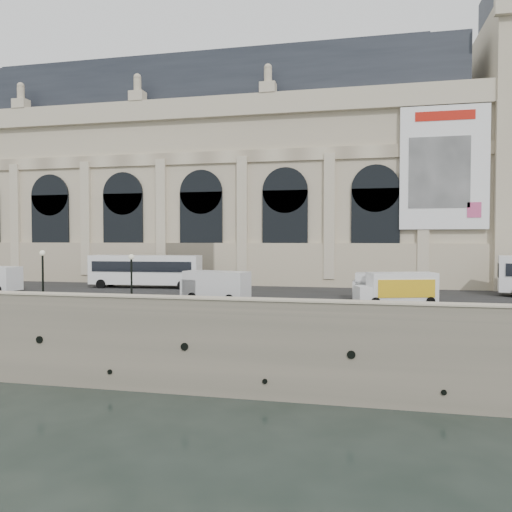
{
  "coord_description": "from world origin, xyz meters",
  "views": [
    {
      "loc": [
        14.78,
        -34.32,
        11.51
      ],
      "look_at": [
        2.58,
        22.0,
        9.49
      ],
      "focal_mm": 35.0,
      "sensor_mm": 36.0,
      "label": 1
    }
  ],
  "objects_px": {
    "lamp_left": "(43,278)",
    "box_truck": "(397,288)",
    "van_c": "(383,287)",
    "lamp_right": "(132,281)",
    "bus_left": "(145,270)",
    "van_b": "(213,286)"
  },
  "relations": [
    {
      "from": "bus_left",
      "to": "box_truck",
      "type": "xyz_separation_m",
      "value": [
        26.5,
        -8.26,
        -0.7
      ]
    },
    {
      "from": "bus_left",
      "to": "box_truck",
      "type": "relative_size",
      "value": 1.81
    },
    {
      "from": "box_truck",
      "to": "bus_left",
      "type": "bearing_deg",
      "value": 162.68
    },
    {
      "from": "van_c",
      "to": "lamp_left",
      "type": "bearing_deg",
      "value": -163.15
    },
    {
      "from": "van_b",
      "to": "lamp_right",
      "type": "distance_m",
      "value": 7.39
    },
    {
      "from": "box_truck",
      "to": "lamp_right",
      "type": "xyz_separation_m",
      "value": [
        -20.95,
        -6.32,
        0.78
      ]
    },
    {
      "from": "van_b",
      "to": "van_c",
      "type": "height_order",
      "value": "van_b"
    },
    {
      "from": "van_c",
      "to": "lamp_left",
      "type": "distance_m",
      "value": 28.91
    },
    {
      "from": "box_truck",
      "to": "lamp_left",
      "type": "distance_m",
      "value": 29.54
    },
    {
      "from": "bus_left",
      "to": "van_b",
      "type": "distance_m",
      "value": 14.28
    },
    {
      "from": "bus_left",
      "to": "lamp_left",
      "type": "xyz_separation_m",
      "value": [
        -2.28,
        -14.83,
        0.21
      ]
    },
    {
      "from": "van_b",
      "to": "box_truck",
      "type": "relative_size",
      "value": 0.9
    },
    {
      "from": "bus_left",
      "to": "van_c",
      "type": "distance_m",
      "value": 26.19
    },
    {
      "from": "van_c",
      "to": "van_b",
      "type": "bearing_deg",
      "value": -168.68
    },
    {
      "from": "van_c",
      "to": "box_truck",
      "type": "distance_m",
      "value": 2.13
    },
    {
      "from": "van_c",
      "to": "lamp_right",
      "type": "relative_size",
      "value": 1.32
    },
    {
      "from": "van_b",
      "to": "lamp_left",
      "type": "distance_m",
      "value": 14.15
    },
    {
      "from": "box_truck",
      "to": "van_b",
      "type": "bearing_deg",
      "value": -175.93
    },
    {
      "from": "lamp_left",
      "to": "box_truck",
      "type": "bearing_deg",
      "value": 12.86
    },
    {
      "from": "van_b",
      "to": "box_truck",
      "type": "bearing_deg",
      "value": 4.07
    },
    {
      "from": "bus_left",
      "to": "lamp_right",
      "type": "distance_m",
      "value": 15.6
    },
    {
      "from": "bus_left",
      "to": "lamp_left",
      "type": "bearing_deg",
      "value": -98.75
    }
  ]
}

